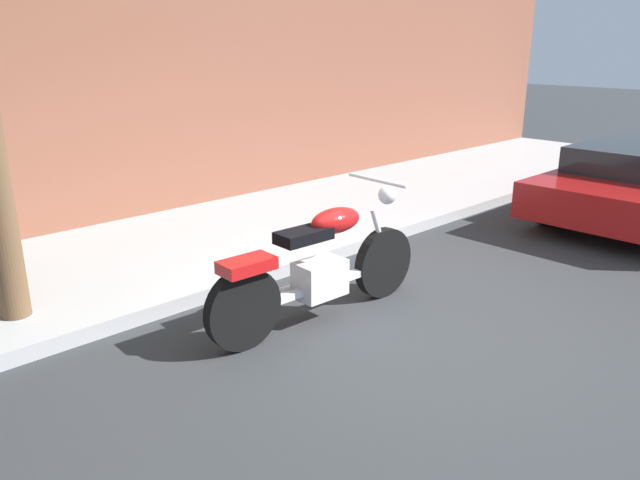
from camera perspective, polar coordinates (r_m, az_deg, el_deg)
name	(u,v)px	position (r m, az deg, el deg)	size (l,w,h in m)	color
ground_plane	(395,329)	(5.35, 7.02, -8.23)	(60.00, 60.00, 0.00)	#303335
sidewalk	(202,243)	(7.40, -10.87, -0.29)	(19.92, 2.77, 0.14)	#A9A9A9
motorcycle	(319,267)	(5.30, -0.06, -2.55)	(2.29, 0.70, 1.17)	black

